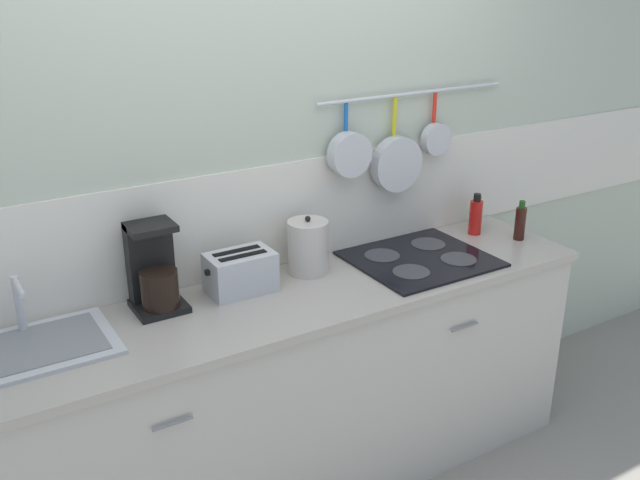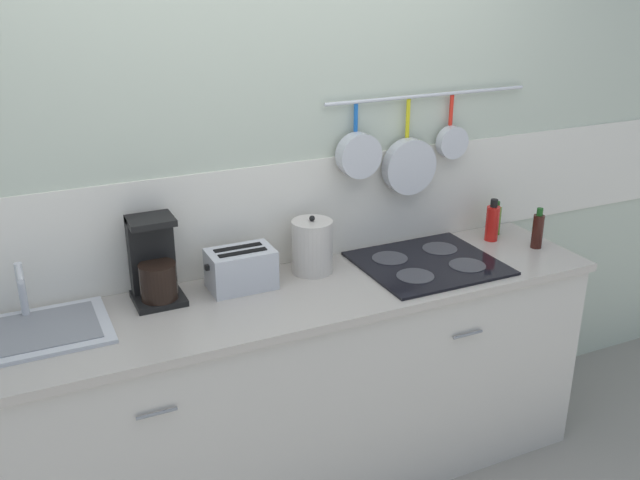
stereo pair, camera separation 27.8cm
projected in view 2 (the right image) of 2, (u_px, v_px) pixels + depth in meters
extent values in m
cube|color=#B2BCA8|center=(264.00, 182.00, 2.96)|extent=(7.20, 0.06, 2.60)
cube|color=silver|center=(265.00, 215.00, 3.01)|extent=(7.20, 0.07, 0.45)
cylinder|color=#B7BABF|center=(429.00, 95.00, 3.10)|extent=(1.01, 0.02, 0.02)
cylinder|color=#1959B2|center=(356.00, 118.00, 2.98)|extent=(0.02, 0.02, 0.12)
cylinder|color=#B7BABF|center=(359.00, 155.00, 3.01)|extent=(0.19, 0.07, 0.19)
cylinder|color=gold|center=(408.00, 118.00, 3.09)|extent=(0.02, 0.02, 0.17)
cylinder|color=#B7BABF|center=(409.00, 166.00, 3.14)|extent=(0.25, 0.06, 0.25)
cylinder|color=red|center=(451.00, 110.00, 3.17)|extent=(0.02, 0.02, 0.13)
cylinder|color=#B7BABF|center=(452.00, 142.00, 3.21)|extent=(0.15, 0.05, 0.15)
cube|color=#B7B2A8|center=(298.00, 397.00, 2.99)|extent=(2.55, 0.54, 0.90)
cylinder|color=slate|center=(157.00, 414.00, 2.40)|extent=(0.14, 0.01, 0.01)
cylinder|color=slate|center=(468.00, 335.00, 2.90)|extent=(0.14, 0.01, 0.01)
cube|color=#A59E93|center=(297.00, 297.00, 2.82)|extent=(2.59, 0.58, 0.03)
cube|color=#B7BABF|center=(30.00, 334.00, 2.49)|extent=(0.54, 0.37, 0.01)
cube|color=slate|center=(29.00, 331.00, 2.49)|extent=(0.46, 0.30, 0.00)
cylinder|color=#B7BABF|center=(22.00, 291.00, 2.57)|extent=(0.03, 0.03, 0.22)
cylinder|color=#B7BABF|center=(19.00, 274.00, 2.47)|extent=(0.02, 0.15, 0.02)
cube|color=black|center=(159.00, 298.00, 2.74)|extent=(0.19, 0.19, 0.02)
cube|color=black|center=(152.00, 255.00, 2.74)|extent=(0.17, 0.07, 0.34)
cylinder|color=black|center=(158.00, 281.00, 2.69)|extent=(0.14, 0.14, 0.14)
cube|color=black|center=(151.00, 221.00, 2.64)|extent=(0.17, 0.14, 0.02)
cube|color=#B7BABF|center=(241.00, 269.00, 2.83)|extent=(0.26, 0.17, 0.16)
cube|color=black|center=(243.00, 252.00, 2.78)|extent=(0.20, 0.03, 0.00)
cube|color=black|center=(238.00, 247.00, 2.83)|extent=(0.20, 0.03, 0.00)
cube|color=black|center=(207.00, 268.00, 2.77)|extent=(0.02, 0.02, 0.02)
cylinder|color=beige|center=(312.00, 246.00, 2.97)|extent=(0.17, 0.17, 0.23)
sphere|color=black|center=(312.00, 218.00, 2.92)|extent=(0.02, 0.02, 0.02)
cube|color=black|center=(428.00, 263.00, 3.07)|extent=(0.58, 0.52, 0.01)
cylinder|color=#38383D|center=(415.00, 276.00, 2.93)|extent=(0.16, 0.16, 0.00)
cylinder|color=#38383D|center=(467.00, 265.00, 3.04)|extent=(0.16, 0.16, 0.00)
cylinder|color=#38383D|center=(390.00, 258.00, 3.11)|extent=(0.16, 0.16, 0.00)
cylinder|color=#38383D|center=(440.00, 249.00, 3.21)|extent=(0.16, 0.16, 0.00)
cylinder|color=red|center=(492.00, 224.00, 3.31)|extent=(0.06, 0.06, 0.16)
cylinder|color=black|center=(494.00, 203.00, 3.28)|extent=(0.03, 0.03, 0.04)
cylinder|color=#4C721E|center=(496.00, 221.00, 3.40)|extent=(0.05, 0.05, 0.13)
cylinder|color=#194C19|center=(497.00, 204.00, 3.37)|extent=(0.03, 0.03, 0.03)
cylinder|color=#33140F|center=(538.00, 232.00, 3.23)|extent=(0.05, 0.05, 0.16)
cylinder|color=#194C19|center=(540.00, 212.00, 3.20)|extent=(0.03, 0.03, 0.03)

